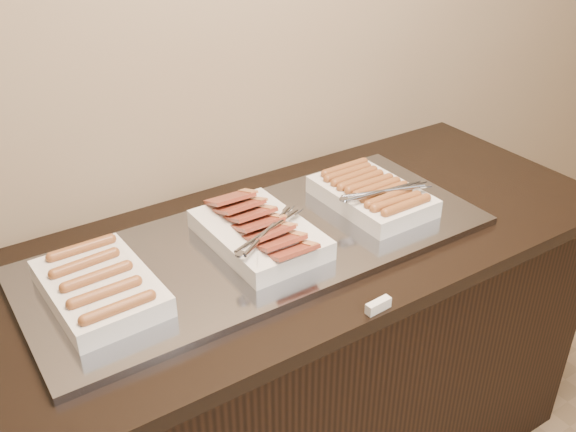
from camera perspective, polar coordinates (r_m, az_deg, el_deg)
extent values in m
cube|color=#9E896B|center=(1.76, -9.65, 16.56)|extent=(6.00, 0.05, 2.80)
cube|color=black|center=(1.95, -2.40, -14.68)|extent=(2.00, 0.70, 0.86)
cube|color=black|center=(1.66, -2.73, -3.59)|extent=(2.06, 0.76, 0.04)
cube|color=gray|center=(1.65, -2.35, -2.58)|extent=(1.20, 0.50, 0.02)
cube|color=silver|center=(1.50, -16.38, -6.14)|extent=(0.23, 0.33, 0.05)
cylinder|color=#98622F|center=(1.37, -14.87, -7.87)|extent=(0.14, 0.03, 0.03)
cylinder|color=#98622F|center=(1.42, -15.97, -6.53)|extent=(0.14, 0.03, 0.03)
cylinder|color=#98622F|center=(1.48, -16.64, -5.17)|extent=(0.14, 0.03, 0.03)
cylinder|color=#98622F|center=(1.53, -17.62, -4.01)|extent=(0.15, 0.04, 0.03)
cylinder|color=#98622F|center=(1.59, -17.87, -2.73)|extent=(0.14, 0.03, 0.03)
cube|color=silver|center=(1.63, -2.60, -1.62)|extent=(0.24, 0.35, 0.05)
cube|color=#984831|center=(1.52, 0.23, -3.04)|extent=(0.12, 0.09, 0.04)
cube|color=#984831|center=(1.55, -0.87, -2.23)|extent=(0.12, 0.09, 0.04)
cube|color=#984831|center=(1.58, -1.87, -1.43)|extent=(0.12, 0.09, 0.04)
cube|color=#984831|center=(1.61, -2.73, -0.62)|extent=(0.12, 0.09, 0.04)
cube|color=#984831|center=(1.64, -3.36, 0.21)|extent=(0.12, 0.09, 0.04)
cube|color=#984831|center=(1.67, -4.36, 0.89)|extent=(0.12, 0.09, 0.04)
cube|color=#984831|center=(1.71, -5.18, 1.59)|extent=(0.12, 0.09, 0.04)
cube|color=silver|center=(1.82, 7.43, 1.76)|extent=(0.22, 0.33, 0.05)
cylinder|color=#98622F|center=(1.72, 10.47, 0.95)|extent=(0.15, 0.03, 0.03)
cylinder|color=#98622F|center=(1.73, 9.57, 1.27)|extent=(0.15, 0.03, 0.03)
cylinder|color=#98622F|center=(1.75, 8.93, 1.67)|extent=(0.15, 0.03, 0.03)
cylinder|color=#98622F|center=(1.78, 8.54, 2.13)|extent=(0.15, 0.03, 0.03)
cylinder|color=#98622F|center=(1.79, 7.89, 2.50)|extent=(0.15, 0.03, 0.03)
cylinder|color=#98622F|center=(1.81, 7.23, 2.85)|extent=(0.15, 0.03, 0.03)
cylinder|color=#98622F|center=(1.83, 6.46, 3.16)|extent=(0.15, 0.03, 0.03)
cylinder|color=#98622F|center=(1.85, 5.92, 3.53)|extent=(0.15, 0.03, 0.03)
cylinder|color=#98622F|center=(1.87, 5.33, 3.87)|extent=(0.15, 0.03, 0.03)
cylinder|color=#98622F|center=(1.90, 5.07, 4.29)|extent=(0.15, 0.03, 0.03)
cube|color=silver|center=(1.45, 8.03, -7.89)|extent=(0.06, 0.02, 0.03)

